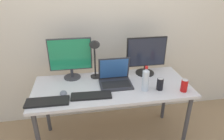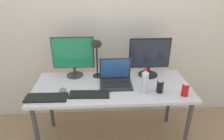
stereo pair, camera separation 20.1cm
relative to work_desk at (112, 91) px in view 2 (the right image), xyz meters
The scene contains 13 objects.
ground_plane 0.67m from the work_desk, ahead, with size 16.00×16.00×0.00m, color #9E7F5B.
wall_back 0.86m from the work_desk, 90.00° to the left, with size 7.00×0.08×2.60m, color silver.
work_desk is the anchor object (origin of this frame).
monitor_left 0.58m from the work_desk, 148.66° to the left, with size 0.46×0.18×0.46m.
monitor_center 0.57m from the work_desk, 27.07° to the left, with size 0.45×0.22×0.44m.
laptop_silver 0.14m from the work_desk, 47.40° to the left, with size 0.33×0.26×0.27m.
keyboard_main 0.67m from the work_desk, 161.72° to the right, with size 0.39×0.14×0.02m, color black.
keyboard_aux 0.30m from the work_desk, 142.75° to the right, with size 0.38×0.13×0.02m, color black.
mouse_by_keyboard 0.51m from the work_desk, 169.02° to the right, with size 0.07×0.09×0.03m, color slate.
water_bottle 0.39m from the work_desk, 24.60° to the right, with size 0.07×0.07×0.26m.
soda_can_near_keyboard 0.73m from the work_desk, 18.32° to the right, with size 0.07×0.07×0.13m.
soda_can_by_laptop 0.50m from the work_desk, 18.51° to the right, with size 0.07×0.07×0.13m.
desk_lamp 0.46m from the work_desk, 129.92° to the left, with size 0.11×0.18×0.48m.
Camera 2 is at (-0.10, -1.81, 1.79)m, focal length 32.00 mm.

